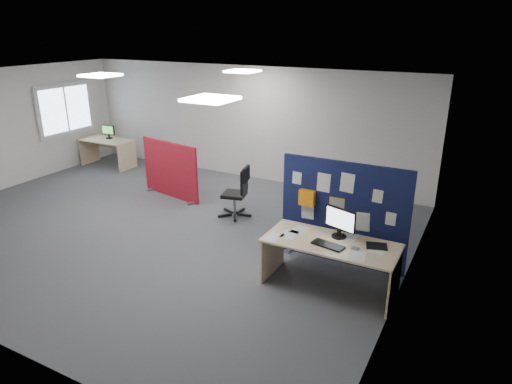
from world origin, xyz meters
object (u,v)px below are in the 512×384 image
at_px(second_desk, 108,146).
at_px(main_desk, 332,251).
at_px(red_divider, 170,170).
at_px(monitor_main, 340,221).
at_px(office_chair, 239,189).
at_px(navy_divider, 342,213).
at_px(monitor_second, 108,131).

bearing_deg(second_desk, main_desk, -22.46).
height_order(red_divider, second_desk, red_divider).
bearing_deg(monitor_main, office_chair, 167.49).
distance_m(navy_divider, monitor_second, 7.53).
height_order(main_desk, office_chair, office_chair).
bearing_deg(monitor_second, navy_divider, -22.03).
height_order(monitor_main, monitor_second, monitor_main).
bearing_deg(navy_divider, red_divider, 165.11).
distance_m(main_desk, monitor_second, 7.92).
bearing_deg(office_chair, main_desk, -47.00).
bearing_deg(main_desk, navy_divider, 98.58).
bearing_deg(main_desk, red_divider, 156.31).
bearing_deg(office_chair, monitor_second, 149.83).
relative_size(main_desk, office_chair, 1.85).
bearing_deg(monitor_main, navy_divider, 122.27).
xyz_separation_m(monitor_main, red_divider, (-4.37, 1.74, -0.37)).
distance_m(main_desk, office_chair, 2.93).
xyz_separation_m(red_divider, second_desk, (-2.93, 1.10, -0.07)).
bearing_deg(main_desk, monitor_main, 76.29).
bearing_deg(monitor_second, office_chair, -20.99).
relative_size(navy_divider, monitor_main, 4.10).
height_order(navy_divider, second_desk, navy_divider).
bearing_deg(red_divider, second_desk, 170.28).
xyz_separation_m(navy_divider, monitor_second, (-7.17, 2.31, 0.09)).
xyz_separation_m(monitor_main, second_desk, (-7.30, 2.84, -0.43)).
height_order(navy_divider, monitor_main, navy_divider).
xyz_separation_m(main_desk, monitor_main, (0.04, 0.16, 0.41)).
bearing_deg(navy_divider, monitor_second, 162.16).
relative_size(main_desk, second_desk, 1.32).
distance_m(second_desk, office_chair, 5.01).
bearing_deg(main_desk, monitor_second, 157.03).
relative_size(monitor_main, office_chair, 0.49).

